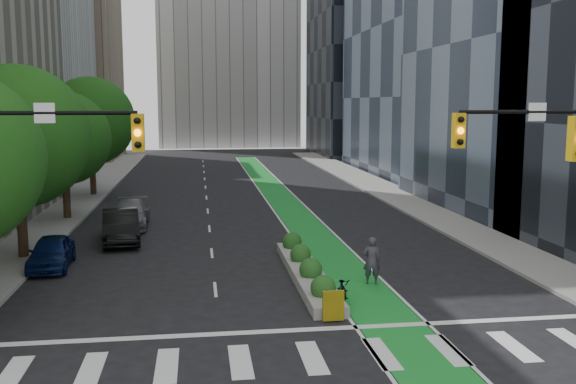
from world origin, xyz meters
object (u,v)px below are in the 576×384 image
object	(u,v)px
median_planter	(306,270)
bicycle	(343,289)
parked_car_left_mid	(121,226)
parked_car_left_far	(130,214)
cyclist	(372,261)
parked_car_left_near	(51,252)

from	to	relation	value
median_planter	bicycle	world-z (taller)	median_planter
parked_car_left_mid	parked_car_left_far	distance (m)	4.07
cyclist	parked_car_left_near	distance (m)	13.70
bicycle	parked_car_left_far	xyz separation A→B (m)	(-9.00, 15.28, 0.27)
parked_car_left_near	parked_car_left_mid	size ratio (longest dim) A/B	0.81
cyclist	parked_car_left_near	bearing A→B (deg)	-6.45
median_planter	parked_car_left_near	size ratio (longest dim) A/B	2.51
bicycle	cyclist	world-z (taller)	cyclist
parked_car_left_near	parked_car_left_far	bearing A→B (deg)	72.39
parked_car_left_near	bicycle	bearing A→B (deg)	-31.78
bicycle	parked_car_left_near	distance (m)	13.05
median_planter	bicycle	size ratio (longest dim) A/B	5.65
median_planter	cyclist	world-z (taller)	cyclist
cyclist	parked_car_left_far	distance (m)	16.97
median_planter	parked_car_left_far	distance (m)	14.62
bicycle	parked_car_left_far	bearing A→B (deg)	128.62
parked_car_left_mid	cyclist	bearing A→B (deg)	-48.33
median_planter	cyclist	size ratio (longest dim) A/B	5.40
parked_car_left_near	parked_car_left_mid	distance (m)	5.39
bicycle	cyclist	bearing A→B (deg)	59.86
bicycle	parked_car_left_mid	bearing A→B (deg)	136.95
bicycle	parked_car_left_mid	xyz separation A→B (m)	(-9.02, 11.21, 0.35)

